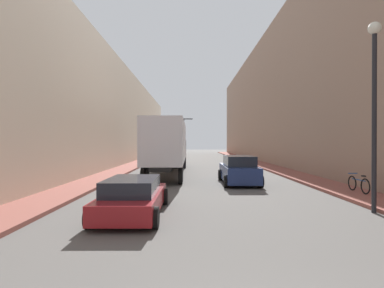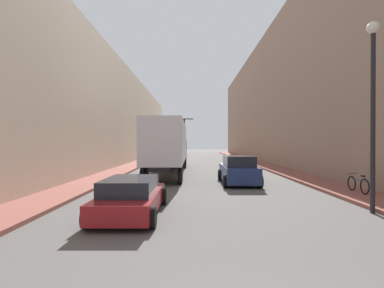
{
  "view_description": "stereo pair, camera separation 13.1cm",
  "coord_description": "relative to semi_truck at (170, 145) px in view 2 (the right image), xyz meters",
  "views": [
    {
      "loc": [
        -0.87,
        -2.43,
        2.51
      ],
      "look_at": [
        -0.77,
        15.17,
        2.4
      ],
      "focal_mm": 28.0,
      "sensor_mm": 36.0,
      "label": 1
    },
    {
      "loc": [
        -0.74,
        -2.43,
        2.51
      ],
      "look_at": [
        -0.77,
        15.17,
        2.4
      ],
      "focal_mm": 28.0,
      "sensor_mm": 36.0,
      "label": 2
    }
  ],
  "objects": [
    {
      "name": "building_left",
      "position": [
        -8.41,
        8.61,
        3.25
      ],
      "size": [
        6.0,
        80.0,
        11.02
      ],
      "color": "beige",
      "rests_on": "ground"
    },
    {
      "name": "sidewalk_right",
      "position": [
        9.45,
        8.61,
        -2.19
      ],
      "size": [
        2.17,
        80.0,
        0.15
      ],
      "color": "brown",
      "rests_on": "ground"
    },
    {
      "name": "sedan_car",
      "position": [
        -0.28,
        -13.51,
        -1.64
      ],
      "size": [
        2.11,
        4.65,
        1.29
      ],
      "color": "maroon",
      "rests_on": "ground"
    },
    {
      "name": "suv_car",
      "position": [
        4.62,
        -5.77,
        -1.46
      ],
      "size": [
        2.13,
        4.61,
        1.7
      ],
      "color": "navy",
      "rests_on": "ground"
    },
    {
      "name": "parked_bicycle",
      "position": [
        9.62,
        -9.81,
        -1.73
      ],
      "size": [
        0.44,
        1.82,
        0.86
      ],
      "color": "black",
      "rests_on": "sidewalk_right"
    },
    {
      "name": "semi_truck",
      "position": [
        0.0,
        0.0,
        0.0
      ],
      "size": [
        2.51,
        14.74,
        4.0
      ],
      "color": "silver",
      "rests_on": "ground"
    },
    {
      "name": "street_lamp",
      "position": [
        8.21,
        -13.27,
        2.08
      ],
      "size": [
        0.44,
        0.44,
        6.76
      ],
      "color": "black",
      "rests_on": "ground"
    },
    {
      "name": "building_right",
      "position": [
        13.53,
        8.61,
        5.52
      ],
      "size": [
        6.0,
        80.0,
        15.56
      ],
      "color": "#997A66",
      "rests_on": "ground"
    },
    {
      "name": "traffic_signal_gantry",
      "position": [
        -1.71,
        16.57,
        1.97
      ],
      "size": [
        5.18,
        0.35,
        5.95
      ],
      "color": "black",
      "rests_on": "ground"
    },
    {
      "name": "sidewalk_left",
      "position": [
        -4.33,
        8.61,
        -2.19
      ],
      "size": [
        2.17,
        80.0,
        0.15
      ],
      "color": "brown",
      "rests_on": "ground"
    }
  ]
}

